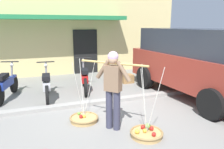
{
  "coord_description": "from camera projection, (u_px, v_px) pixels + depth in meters",
  "views": [
    {
      "loc": [
        -1.77,
        -4.99,
        2.22
      ],
      "look_at": [
        0.28,
        0.6,
        0.85
      ],
      "focal_mm": 34.88,
      "sensor_mm": 36.0,
      "label": 1
    }
  ],
  "objects": [
    {
      "name": "ground_plane",
      "position": [
        110.0,
        112.0,
        5.66
      ],
      "size": [
        90.0,
        90.0,
        0.0
      ],
      "primitive_type": "plane",
      "color": "gray"
    },
    {
      "name": "sidewalk_curb",
      "position": [
        102.0,
        101.0,
        6.29
      ],
      "size": [
        20.0,
        0.24,
        0.1
      ],
      "primitive_type": "cube",
      "color": "gray",
      "rests_on": "ground"
    },
    {
      "name": "fruit_vendor",
      "position": [
        113.0,
        85.0,
        4.55
      ],
      "size": [
        1.06,
        1.17,
        1.7
      ],
      "color": "#38384C",
      "rests_on": "ground"
    },
    {
      "name": "fruit_basket_left_side",
      "position": [
        146.0,
        133.0,
        4.41
      ],
      "size": [
        0.67,
        0.67,
        1.45
      ],
      "color": "tan",
      "rests_on": "ground"
    },
    {
      "name": "fruit_basket_right_side",
      "position": [
        84.0,
        118.0,
        5.1
      ],
      "size": [
        0.67,
        0.67,
        1.45
      ],
      "color": "tan",
      "rests_on": "ground"
    },
    {
      "name": "motorcycle_nearest_shop",
      "position": [
        6.0,
        84.0,
        6.58
      ],
      "size": [
        0.63,
        1.78,
        1.09
      ],
      "color": "black",
      "rests_on": "ground"
    },
    {
      "name": "motorcycle_second_in_row",
      "position": [
        47.0,
        85.0,
        6.54
      ],
      "size": [
        0.54,
        1.82,
        1.09
      ],
      "color": "black",
      "rests_on": "ground"
    },
    {
      "name": "motorcycle_third_in_row",
      "position": [
        84.0,
        78.0,
        7.35
      ],
      "size": [
        0.55,
        1.81,
        1.09
      ],
      "color": "black",
      "rests_on": "ground"
    },
    {
      "name": "parked_truck",
      "position": [
        197.0,
        61.0,
        6.71
      ],
      "size": [
        2.42,
        4.93,
        2.1
      ],
      "color": "maroon",
      "rests_on": "ground"
    },
    {
      "name": "storefront_building",
      "position": [
        37.0,
        27.0,
        11.4
      ],
      "size": [
        13.0,
        6.0,
        4.2
      ],
      "color": "#DBC684",
      "rests_on": "ground"
    },
    {
      "name": "wooden_crate",
      "position": [
        127.0,
        79.0,
        8.48
      ],
      "size": [
        0.44,
        0.36,
        0.32
      ],
      "primitive_type": "cube",
      "color": "olive",
      "rests_on": "ground"
    }
  ]
}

